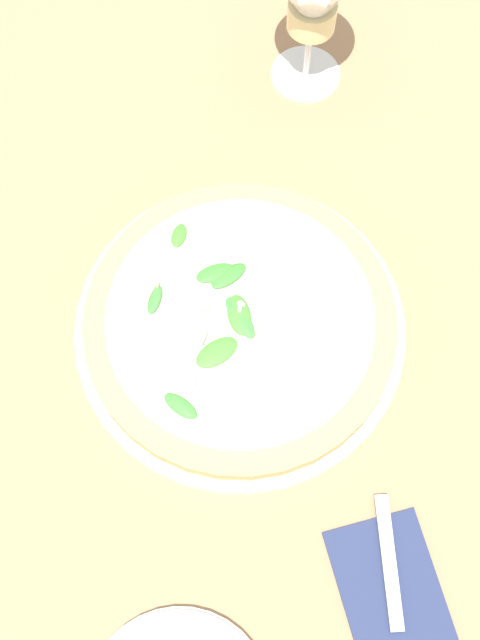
{
  "coord_description": "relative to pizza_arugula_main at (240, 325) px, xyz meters",
  "views": [
    {
      "loc": [
        0.3,
        -0.03,
        0.8
      ],
      "look_at": [
        -0.02,
        -0.01,
        0.03
      ],
      "focal_mm": 50.0,
      "sensor_mm": 36.0,
      "label": 1
    }
  ],
  "objects": [
    {
      "name": "napkin",
      "position": [
        0.25,
        0.11,
        -0.01
      ],
      "size": [
        0.15,
        0.11,
        0.01
      ],
      "rotation": [
        0.0,
        0.0,
        0.2
      ],
      "color": "navy",
      "rests_on": "ground_plane"
    },
    {
      "name": "ground_plane",
      "position": [
        0.02,
        0.01,
        -0.02
      ],
      "size": [
        6.0,
        6.0,
        0.0
      ],
      "primitive_type": "plane",
      "color": "#9E7A56"
    },
    {
      "name": "pizza_arugula_main",
      "position": [
        0.0,
        0.0,
        0.0
      ],
      "size": [
        0.32,
        0.32,
        0.05
      ],
      "color": "white",
      "rests_on": "ground_plane"
    },
    {
      "name": "fork",
      "position": [
        0.26,
        0.11,
        -0.01
      ],
      "size": [
        0.19,
        0.02,
        0.0
      ],
      "rotation": [
        0.0,
        0.0,
        -0.01
      ],
      "color": "silver",
      "rests_on": "ground_plane"
    },
    {
      "name": "wine_glass",
      "position": [
        -0.3,
        0.09,
        0.1
      ],
      "size": [
        0.09,
        0.09,
        0.16
      ],
      "color": "white",
      "rests_on": "ground_plane"
    }
  ]
}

